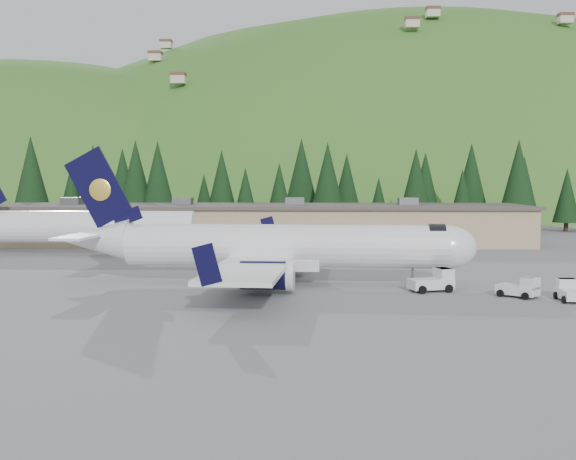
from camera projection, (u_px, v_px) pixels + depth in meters
The scene contains 10 objects.
ground at pixel (286, 284), 58.53m from camera, with size 600.00×600.00×0.00m, color slate.
airliner at pixel (274, 247), 58.41m from camera, with size 33.83×31.74×11.23m.
second_airliner at pixel (70, 226), 80.95m from camera, with size 27.50×11.00×10.05m.
baggage_tug_a at pixel (434, 281), 54.76m from camera, with size 3.62×2.74×1.75m.
baggage_tug_b at pixel (521, 288), 51.89m from camera, with size 3.07×2.97×1.52m.
baggage_tug_c at pixel (569, 291), 50.55m from camera, with size 1.76×2.82×1.48m.
terminal_building at pixel (257, 224), 96.38m from camera, with size 71.00×17.00×6.10m.
ramp_worker at pixel (436, 274), 58.39m from camera, with size 0.60×0.40×1.65m, color #FFB500.
tree_line at pixel (238, 184), 118.68m from camera, with size 112.49×19.97×14.43m.
hills at pixel (446, 424), 269.58m from camera, with size 614.00×330.00×300.00m.
Camera 1 is at (1.83, -58.05, 8.48)m, focal length 45.00 mm.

